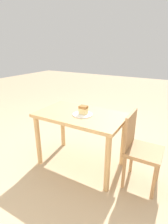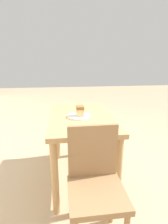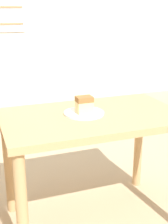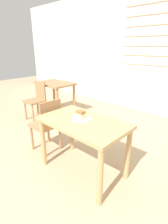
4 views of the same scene
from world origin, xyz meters
name	(u,v)px [view 3 (image 3 of 4)]	position (x,y,z in m)	size (l,w,h in m)	color
dining_table_near	(92,133)	(0.13, 0.36, 0.59)	(1.04, 0.62, 0.70)	tan
plate	(84,113)	(0.09, 0.39, 0.71)	(0.23, 0.23, 0.01)	white
cake_slice	(84,105)	(0.09, 0.37, 0.77)	(0.09, 0.07, 0.10)	#E5CC89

